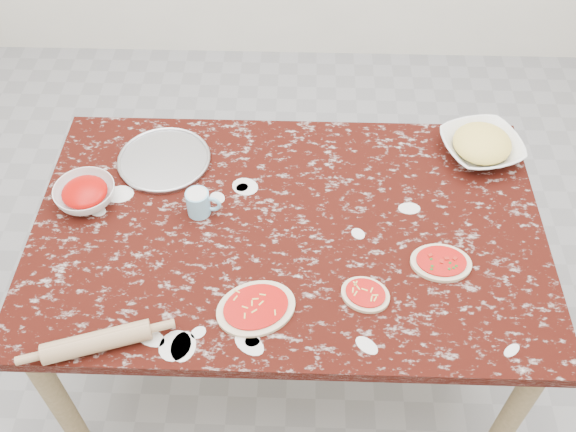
# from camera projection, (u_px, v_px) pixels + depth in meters

# --- Properties ---
(ground) EXTENTS (4.00, 4.00, 0.00)m
(ground) POSITION_uv_depth(u_px,v_px,m) (288.00, 346.00, 2.58)
(ground) COLOR gray
(worktable) EXTENTS (1.60, 1.00, 0.75)m
(worktable) POSITION_uv_depth(u_px,v_px,m) (288.00, 243.00, 2.07)
(worktable) COLOR black
(worktable) RESTS_ON ground
(pizza_tray) EXTENTS (0.33, 0.33, 0.01)m
(pizza_tray) POSITION_uv_depth(u_px,v_px,m) (164.00, 160.00, 2.19)
(pizza_tray) COLOR #B2B2B7
(pizza_tray) RESTS_ON worktable
(sauce_bowl) EXTENTS (0.25, 0.25, 0.06)m
(sauce_bowl) POSITION_uv_depth(u_px,v_px,m) (86.00, 195.00, 2.06)
(sauce_bowl) COLOR white
(sauce_bowl) RESTS_ON worktable
(cheese_bowl) EXTENTS (0.33, 0.33, 0.06)m
(cheese_bowl) POSITION_uv_depth(u_px,v_px,m) (481.00, 147.00, 2.20)
(cheese_bowl) COLOR white
(cheese_bowl) RESTS_ON worktable
(flour_mug) EXTENTS (0.11, 0.07, 0.09)m
(flour_mug) POSITION_uv_depth(u_px,v_px,m) (199.00, 203.00, 2.01)
(flour_mug) COLOR #83C9EA
(flour_mug) RESTS_ON worktable
(pizza_left) EXTENTS (0.28, 0.25, 0.02)m
(pizza_left) POSITION_uv_depth(u_px,v_px,m) (256.00, 308.00, 1.80)
(pizza_left) COLOR beige
(pizza_left) RESTS_ON worktable
(pizza_mid) EXTENTS (0.18, 0.16, 0.02)m
(pizza_mid) POSITION_uv_depth(u_px,v_px,m) (365.00, 294.00, 1.83)
(pizza_mid) COLOR beige
(pizza_mid) RESTS_ON worktable
(pizza_right) EXTENTS (0.19, 0.15, 0.02)m
(pizza_right) POSITION_uv_depth(u_px,v_px,m) (441.00, 263.00, 1.91)
(pizza_right) COLOR beige
(pizza_right) RESTS_ON worktable
(rolling_pin) EXTENTS (0.29, 0.14, 0.06)m
(rolling_pin) POSITION_uv_depth(u_px,v_px,m) (97.00, 342.00, 1.71)
(rolling_pin) COLOR tan
(rolling_pin) RESTS_ON worktable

